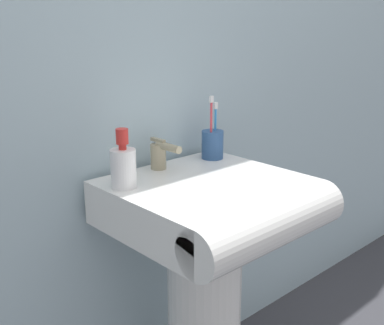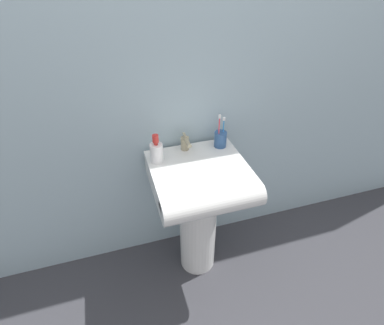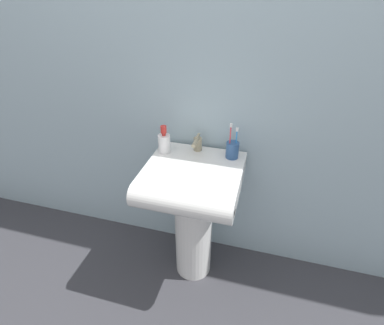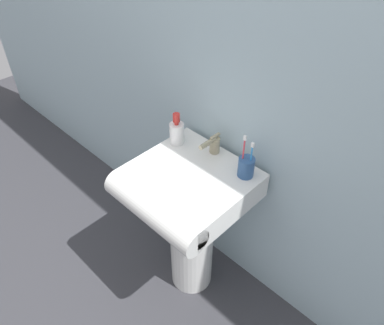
% 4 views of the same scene
% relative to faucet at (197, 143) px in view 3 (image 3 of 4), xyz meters
% --- Properties ---
extents(ground_plane, '(6.00, 6.00, 0.00)m').
position_rel_faucet_xyz_m(ground_plane, '(0.02, -0.16, -0.82)').
color(ground_plane, '#38383D').
rests_on(ground_plane, ground).
extents(wall_back, '(5.00, 0.05, 2.40)m').
position_rel_faucet_xyz_m(wall_back, '(0.02, 0.10, 0.38)').
color(wall_back, '#9EB7C1').
rests_on(wall_back, ground).
extents(sink_pedestal, '(0.22, 0.22, 0.65)m').
position_rel_faucet_xyz_m(sink_pedestal, '(0.02, -0.16, -0.50)').
color(sink_pedestal, white).
rests_on(sink_pedestal, ground).
extents(sink_basin, '(0.49, 0.50, 0.12)m').
position_rel_faucet_xyz_m(sink_basin, '(0.02, -0.21, -0.11)').
color(sink_basin, white).
rests_on(sink_basin, sink_pedestal).
extents(faucet, '(0.05, 0.12, 0.09)m').
position_rel_faucet_xyz_m(faucet, '(0.00, 0.00, 0.00)').
color(faucet, tan).
rests_on(faucet, sink_basin).
extents(toothbrush_cup, '(0.07, 0.07, 0.20)m').
position_rel_faucet_xyz_m(toothbrush_cup, '(0.20, -0.02, 0.00)').
color(toothbrush_cup, '#2D5184').
rests_on(toothbrush_cup, sink_basin).
extents(soap_bottle, '(0.07, 0.07, 0.16)m').
position_rel_faucet_xyz_m(soap_bottle, '(-0.17, -0.06, 0.01)').
color(soap_bottle, white).
rests_on(soap_bottle, sink_basin).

